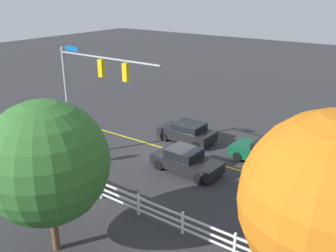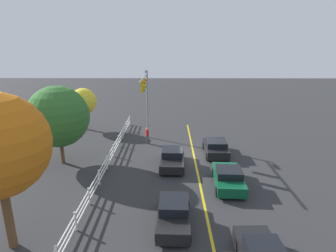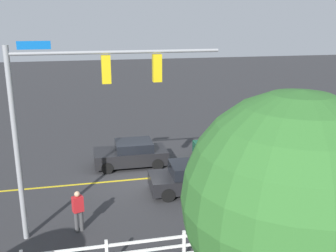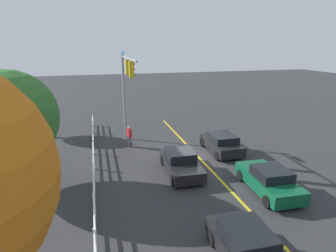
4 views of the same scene
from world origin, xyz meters
The scene contains 11 objects.
ground_plane centered at (0.00, 0.00, 0.00)m, with size 120.00×120.00×0.00m, color #2D2D30.
lane_center_stripe centered at (-4.00, 0.00, 0.00)m, with size 28.00×0.16×0.01m, color gold.
signal_assembly centered at (2.97, 4.57, 5.15)m, with size 7.52×0.38×7.32m.
car_0 centered at (-10.22, 1.96, 0.70)m, with size 4.10×1.95×1.45m.
car_2 centered at (0.18, -2.00, 0.70)m, with size 4.05×2.07×1.43m.
car_3 centered at (-2.31, 1.99, 0.68)m, with size 4.38×2.10×1.43m.
car_4 centered at (-5.79, -1.95, 0.68)m, with size 4.33×2.20×1.42m.
pedestrian centered at (3.09, 4.51, 0.93)m, with size 0.46×0.38×1.69m.
white_rail_fence centered at (-3.00, 7.28, 0.60)m, with size 26.10×0.10×1.15m.
tree_0 centered at (8.06, 12.28, 3.37)m, with size 3.04×3.04×4.92m.
tree_1 centered at (-1.81, 11.31, 4.10)m, with size 5.03×5.03×6.61m.
Camera 2 is at (-23.77, 2.17, 9.78)m, focal length 29.87 mm.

